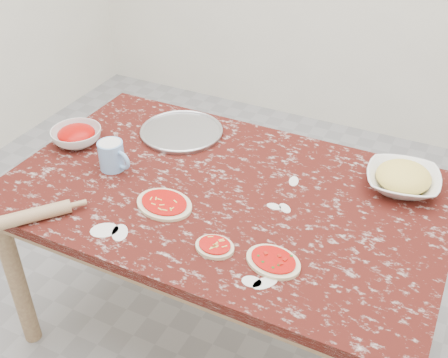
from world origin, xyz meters
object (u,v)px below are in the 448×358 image
rolling_pin (35,215)px  sauce_bowl (77,136)px  worktable (224,208)px  cheese_bowl (403,181)px  flour_mug (112,155)px  pizza_tray (182,132)px

rolling_pin → sauce_bowl: bearing=112.7°
worktable → sauce_bowl: 0.70m
rolling_pin → cheese_bowl: bearing=34.5°
sauce_bowl → worktable: bearing=-2.3°
flour_mug → rolling_pin: (-0.05, -0.38, -0.04)m
cheese_bowl → rolling_pin: cheese_bowl is taller
cheese_bowl → rolling_pin: 1.31m
pizza_tray → rolling_pin: size_ratio=1.44×
rolling_pin → pizza_tray: bearing=78.2°
cheese_bowl → rolling_pin: bearing=-145.5°
cheese_bowl → flour_mug: bearing=-160.6°
worktable → flour_mug: size_ratio=10.98×
pizza_tray → flour_mug: bearing=-106.4°
flour_mug → pizza_tray: bearing=73.6°
flour_mug → worktable: bearing=7.7°
rolling_pin → worktable: bearing=41.5°
pizza_tray → worktable: bearing=-39.8°
sauce_bowl → rolling_pin: sauce_bowl is taller
worktable → rolling_pin: bearing=-138.5°
worktable → flour_mug: 0.47m
worktable → rolling_pin: (-0.50, -0.44, 0.11)m
pizza_tray → cheese_bowl: 0.93m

